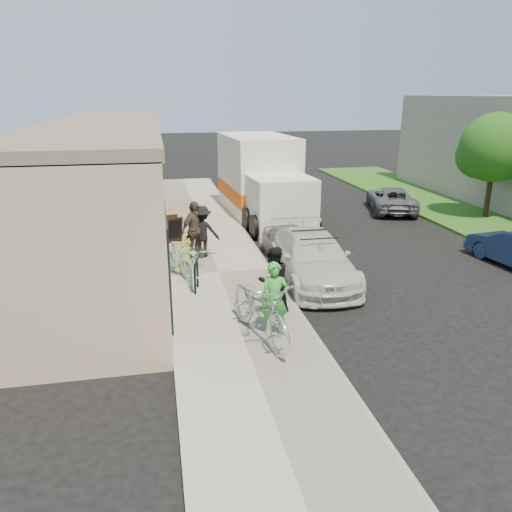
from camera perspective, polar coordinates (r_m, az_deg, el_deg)
ground at (r=12.31m, az=6.83°, el=-6.53°), size 120.00×120.00×0.00m
sidewalk at (r=14.60m, az=-4.30°, el=-2.11°), size 3.00×34.00×0.15m
curb at (r=14.85m, az=1.65°, el=-1.75°), size 0.12×34.00×0.13m
storefront at (r=18.91m, az=-16.28°, el=8.30°), size 3.60×20.00×4.22m
bike_rack at (r=13.12m, az=-6.86°, el=-2.00°), size 0.16×0.55×0.79m
sandwich_board at (r=17.58m, az=-9.45°, el=3.06°), size 0.70×0.71×0.92m
sedan_white at (r=14.21m, az=6.48°, el=-0.19°), size 2.11×4.73×1.39m
sedan_silver at (r=15.71m, az=4.37°, el=1.26°), size 1.64×3.45×1.14m
moving_truck at (r=21.44m, az=0.64°, el=8.43°), size 3.02×7.07×3.40m
far_car_gray at (r=23.51m, az=15.19°, el=6.29°), size 2.87×4.34×1.11m
median_tree at (r=23.06m, az=25.54°, el=10.85°), size 2.82×2.82×4.31m
tandem_bike at (r=10.47m, az=0.48°, el=-5.92°), size 1.51×2.77×1.38m
woman_rider at (r=10.57m, az=2.14°, el=-4.97°), size 0.67×0.51×1.63m
man_standing at (r=11.67m, az=2.04°, el=-2.73°), size 0.90×0.77×1.61m
cruiser_bike_a at (r=14.23m, az=-8.86°, el=-0.46°), size 1.10×1.62×0.95m
cruiser_bike_b at (r=13.77m, az=-7.09°, el=-0.84°), size 0.87×2.02×1.03m
cruiser_bike_c at (r=14.87m, az=-8.08°, el=0.43°), size 0.80×1.68×0.98m
bystander_a at (r=15.79m, az=-6.15°, el=2.81°), size 1.17×0.83×1.64m
bystander_b at (r=15.61m, az=-7.07°, el=2.95°), size 1.09×1.05×1.83m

